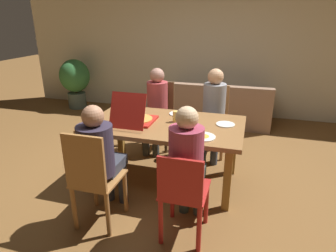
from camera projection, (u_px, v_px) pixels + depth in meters
ground_plane at (166, 179)px, 3.66m from camera, size 20.00×20.00×0.00m
back_wall at (207, 47)px, 5.80m from camera, size 7.94×0.12×2.67m
dining_table at (166, 130)px, 3.42m from camera, size 1.78×1.02×0.75m
chair_0 at (93, 178)px, 2.67m from camera, size 0.41×0.44×0.99m
person_0 at (100, 153)px, 2.75m from camera, size 0.33×0.55×1.19m
chair_1 at (214, 118)px, 4.26m from camera, size 0.38×0.45×0.98m
person_1 at (213, 107)px, 4.04m from camera, size 0.32×0.55×1.25m
chair_2 at (159, 113)px, 4.46m from camera, size 0.42×0.40×0.99m
person_2 at (156, 104)px, 4.25m from camera, size 0.30×0.53×1.22m
chair_3 at (183, 194)px, 2.53m from camera, size 0.40×0.45×0.88m
person_3 at (187, 161)px, 2.57m from camera, size 0.30×0.51×1.24m
pizza_box_0 at (136, 118)px, 3.38m from camera, size 0.40×0.55×0.40m
plate_0 at (181, 128)px, 3.21m from camera, size 0.23×0.23×0.03m
plate_1 at (225, 124)px, 3.33m from camera, size 0.21×0.21×0.01m
plate_2 at (179, 113)px, 3.68m from camera, size 0.24×0.24×0.03m
plate_3 at (203, 136)px, 2.99m from camera, size 0.26×0.26×0.03m
drinking_glass_0 at (175, 116)px, 3.40m from camera, size 0.06×0.06×0.13m
drinking_glass_1 at (120, 103)px, 3.92m from camera, size 0.07×0.07×0.12m
couch at (215, 108)px, 5.54m from camera, size 2.00×0.87×0.78m
potted_plant at (75, 79)px, 6.30m from camera, size 0.63×0.63×1.05m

